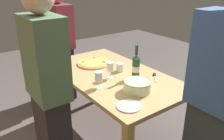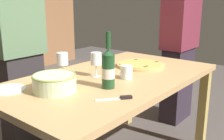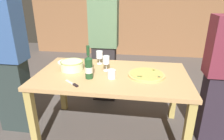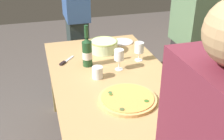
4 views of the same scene
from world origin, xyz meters
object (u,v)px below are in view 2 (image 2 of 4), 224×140
Objects in this scene: wine_glass_by_bottle at (62,59)px; pizza_knife at (119,98)px; serving_bowl at (55,82)px; wine_bottle at (108,68)px; cup_amber at (126,72)px; dining_table at (112,89)px; person_host at (179,47)px; side_plate at (8,89)px; wine_glass_near_pizza at (96,60)px; pizza at (140,65)px; person_guest_right at (18,51)px.

pizza_knife is (-0.13, -0.60, -0.11)m from wine_glass_by_bottle.
serving_bowl is 0.75× the size of wine_bottle.
wine_glass_by_bottle is 0.62m from pizza_knife.
cup_amber is at bearing -63.12° from wine_glass_by_bottle.
dining_table is 1.01× the size of person_host.
pizza_knife is at bearing 11.26° from person_host.
side_plate is (-0.62, 0.28, 0.10)m from dining_table.
dining_table is 0.24m from wine_glass_near_pizza.
wine_glass_by_bottle is (-0.55, 0.29, 0.10)m from pizza.
wine_glass_by_bottle is (-0.19, 0.29, 0.20)m from dining_table.
wine_glass_near_pizza is at bearing -3.77° from person_host.
wine_bottle is 0.60m from side_plate.
person_host is 1.57m from person_guest_right.
dining_table is at bearing 34.14° from wine_bottle.
wine_glass_by_bottle is at bearing 116.88° from cup_amber.
person_host is (0.80, 0.04, 0.03)m from pizza.
person_guest_right reaches higher than wine_glass_by_bottle.
serving_bowl reaches higher than dining_table.
wine_bottle is at bearing -15.26° from person_guest_right.
wine_glass_near_pizza reaches higher than side_plate.
wine_glass_near_pizza is 0.22m from cup_amber.
cup_amber is 0.05× the size of person_guest_right.
serving_bowl reaches higher than cup_amber.
serving_bowl is at bearing 160.18° from cup_amber.
pizza is at bearing 0.93° from person_host.
dining_table is 0.46m from pizza_knife.
cup_amber is at bearing -65.60° from wine_glass_near_pizza.
pizza_knife is at bearing -123.90° from wine_bottle.
serving_bowl is at bearing -138.36° from wine_glass_by_bottle.
pizza_knife is (-0.11, -0.17, -0.12)m from wine_bottle.
pizza_knife is (0.13, -0.36, -0.05)m from serving_bowl.
serving_bowl is (-0.82, 0.05, 0.04)m from pizza.
wine_glass_by_bottle reaches higher than side_plate.
wine_glass_by_bottle is 0.79× the size of side_plate.
dining_table is 4.74× the size of wine_bottle.
pizza reaches higher than side_plate.
wine_glass_near_pizza is 0.11× the size of person_host.
person_host is (1.61, -0.01, -0.01)m from serving_bowl.
pizza is 1.50× the size of serving_bowl.
pizza is 2.39× the size of wine_glass_by_bottle.
pizza is 1.02m from side_plate.
wine_glass_near_pizza is at bearing 134.14° from dining_table.
dining_table is at bearing 43.79° from pizza_knife.
person_guest_right reaches higher than cup_amber.
person_guest_right reaches higher than wine_glass_near_pizza.
person_host is at bearing 8.01° from cup_amber.
side_plate is at bearing -9.92° from person_host.
pizza_knife is 0.10× the size of person_guest_right.
wine_glass_by_bottle is at bearing 87.46° from wine_bottle.
wine_bottle is at bearing -145.86° from dining_table.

